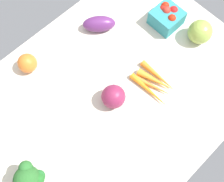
# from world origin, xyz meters

# --- Properties ---
(tablecloth) EXTENTS (1.04, 0.76, 0.02)m
(tablecloth) POSITION_xyz_m (0.00, 0.00, 0.01)
(tablecloth) COLOR beige
(tablecloth) RESTS_ON ground
(red_onion_near_basket) EXTENTS (0.08, 0.08, 0.08)m
(red_onion_near_basket) POSITION_xyz_m (-0.02, -0.02, 0.06)
(red_onion_near_basket) COLOR maroon
(red_onion_near_basket) RESTS_ON tablecloth
(broccoli_head) EXTENTS (0.09, 0.09, 0.12)m
(broccoli_head) POSITION_xyz_m (-0.38, -0.04, 0.10)
(broccoli_head) COLOR #91CF81
(broccoli_head) RESTS_ON tablecloth
(heirloom_tomato_orange) EXTENTS (0.07, 0.07, 0.07)m
(heirloom_tomato_orange) POSITION_xyz_m (-0.15, 0.28, 0.05)
(heirloom_tomato_orange) COLOR orange
(heirloom_tomato_orange) RESTS_ON tablecloth
(heirloom_tomato_green) EXTENTS (0.09, 0.09, 0.09)m
(heirloom_tomato_green) POSITION_xyz_m (0.39, -0.06, 0.06)
(heirloom_tomato_green) COLOR #8EA944
(heirloom_tomato_green) RESTS_ON tablecloth
(berry_basket) EXTENTS (0.10, 0.10, 0.08)m
(berry_basket) POSITION_xyz_m (0.36, 0.07, 0.06)
(berry_basket) COLOR teal
(berry_basket) RESTS_ON tablecloth
(carrot_bunch) EXTENTS (0.09, 0.18, 0.03)m
(carrot_bunch) POSITION_xyz_m (0.13, -0.08, 0.03)
(carrot_bunch) COLOR orange
(carrot_bunch) RESTS_ON tablecloth
(eggplant) EXTENTS (0.13, 0.13, 0.06)m
(eggplant) POSITION_xyz_m (0.15, 0.23, 0.05)
(eggplant) COLOR #5F2867
(eggplant) RESTS_ON tablecloth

